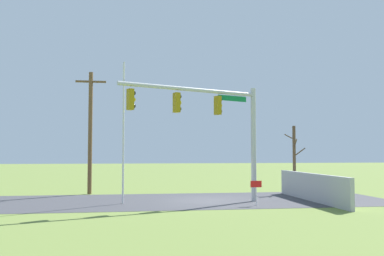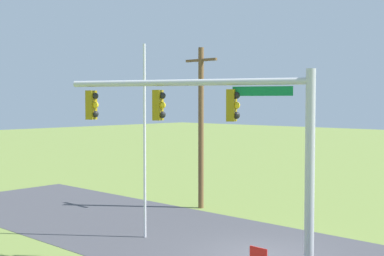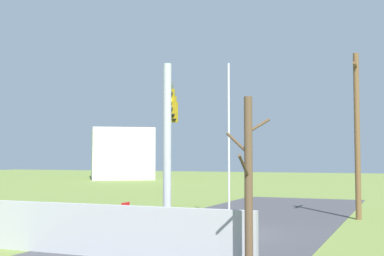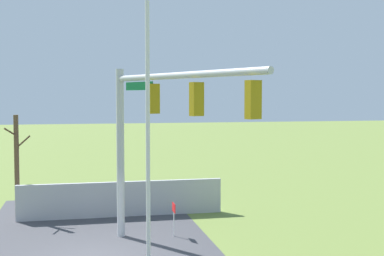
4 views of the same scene
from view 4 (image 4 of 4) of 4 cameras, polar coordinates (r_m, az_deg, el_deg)
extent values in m
cube|color=#B7B5AD|center=(20.60, -7.93, -10.84)|extent=(6.00, 6.00, 0.01)
cube|color=#A8A8AD|center=(22.52, -7.62, -7.67)|extent=(0.20, 8.58, 1.49)
cylinder|color=#B2B5BA|center=(19.08, -7.78, -2.75)|extent=(0.28, 0.28, 6.06)
cylinder|color=#B2B5BA|center=(15.62, -1.32, 5.74)|extent=(7.24, 3.17, 0.20)
cube|color=#0F7238|center=(17.73, -5.78, 4.56)|extent=(1.67, 0.72, 0.28)
cube|color=#937A0F|center=(16.92, -4.23, 3.19)|extent=(0.36, 0.42, 0.96)
sphere|color=black|center=(17.05, -4.49, 4.20)|extent=(0.22, 0.22, 0.22)
sphere|color=yellow|center=(17.05, -4.49, 3.19)|extent=(0.22, 0.22, 0.22)
sphere|color=black|center=(17.06, -4.49, 2.19)|extent=(0.22, 0.22, 0.22)
cube|color=#937A0F|center=(14.91, 0.50, 3.15)|extent=(0.36, 0.42, 0.96)
sphere|color=black|center=(15.03, 0.17, 4.30)|extent=(0.22, 0.22, 0.22)
sphere|color=yellow|center=(15.03, 0.17, 3.16)|extent=(0.22, 0.22, 0.22)
sphere|color=black|center=(15.03, 0.17, 2.01)|extent=(0.22, 0.22, 0.22)
cube|color=#937A0F|center=(13.02, 6.66, 3.07)|extent=(0.36, 0.42, 0.96)
sphere|color=black|center=(13.13, 6.23, 4.39)|extent=(0.22, 0.22, 0.22)
sphere|color=yellow|center=(13.13, 6.22, 3.08)|extent=(0.22, 0.22, 0.22)
sphere|color=black|center=(13.14, 6.21, 1.77)|extent=(0.22, 0.22, 0.22)
cylinder|color=silver|center=(12.19, -4.80, -3.43)|extent=(0.10, 0.10, 7.26)
cylinder|color=brown|center=(23.12, -18.50, -3.98)|extent=(0.20, 0.20, 4.31)
cylinder|color=brown|center=(23.43, -18.42, -2.71)|extent=(0.78, 0.07, 0.57)
cylinder|color=brown|center=(22.77, -19.13, -0.42)|extent=(0.54, 0.47, 0.39)
cylinder|color=brown|center=(22.96, -17.86, -1.44)|extent=(0.12, 0.61, 0.55)
cylinder|color=silver|center=(19.33, -1.99, -10.41)|extent=(0.04, 0.04, 0.90)
cube|color=red|center=(19.19, -1.99, -8.64)|extent=(0.56, 0.02, 0.32)
camera|label=1|loc=(26.97, 50.59, -3.08)|focal=40.54mm
camera|label=2|loc=(30.31, 16.80, 3.40)|focal=48.96mm
camera|label=3|loc=(35.36, -22.07, -0.41)|focal=48.16mm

